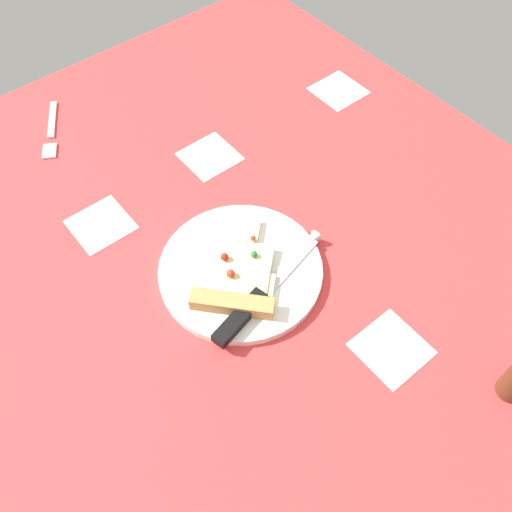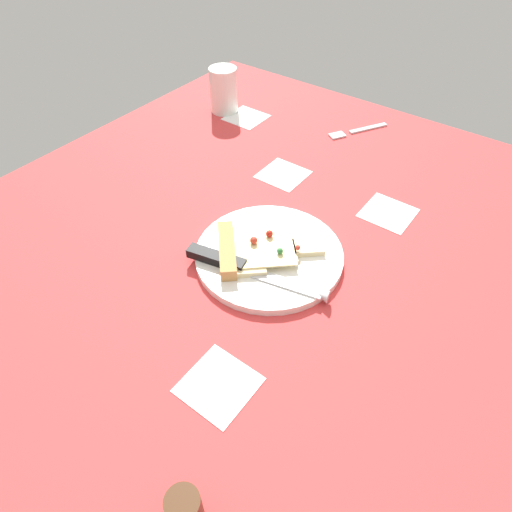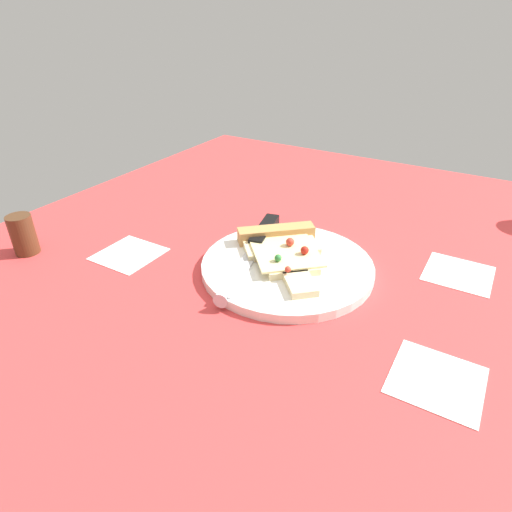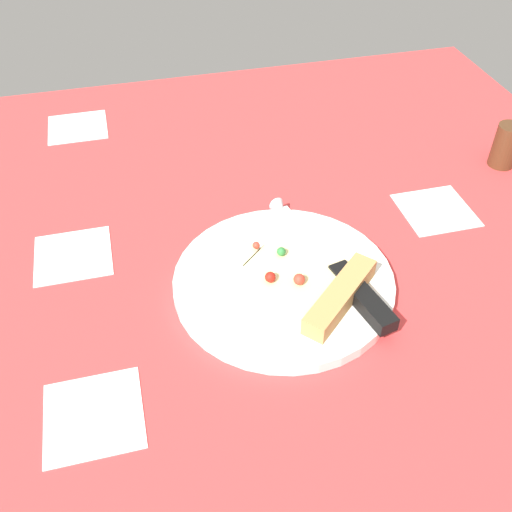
% 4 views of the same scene
% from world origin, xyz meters
% --- Properties ---
extents(ground_plane, '(1.13, 1.13, 0.03)m').
position_xyz_m(ground_plane, '(-0.00, 0.00, -0.01)').
color(ground_plane, '#D13838').
rests_on(ground_plane, ground).
extents(plate, '(0.25, 0.25, 0.01)m').
position_xyz_m(plate, '(0.06, 0.01, 0.01)').
color(plate, white).
rests_on(plate, ground_plane).
extents(pizza_slice, '(0.17, 0.18, 0.03)m').
position_xyz_m(pizza_slice, '(0.07, -0.01, 0.02)').
color(pizza_slice, beige).
rests_on(pizza_slice, plate).
extents(knife, '(0.07, 0.24, 0.02)m').
position_xyz_m(knife, '(0.12, 0.00, 0.02)').
color(knife, silver).
rests_on(knife, plate).
extents(fork, '(0.14, 0.09, 0.01)m').
position_xyz_m(fork, '(-0.41, -0.07, 0.00)').
color(fork, silver).
rests_on(fork, ground_plane).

